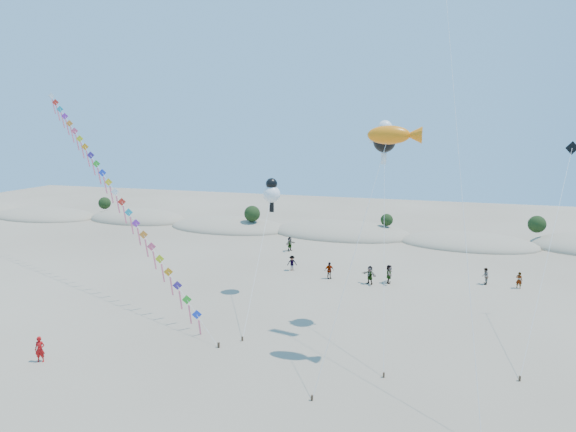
{
  "coord_description": "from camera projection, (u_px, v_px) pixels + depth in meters",
  "views": [
    {
      "loc": [
        11.42,
        -17.27,
        14.06
      ],
      "look_at": [
        1.99,
        14.0,
        8.06
      ],
      "focal_mm": 30.0,
      "sensor_mm": 36.0,
      "label": 1
    }
  ],
  "objects": [
    {
      "name": "dark_kite",
      "position": [
        559.0,
        204.0,
        32.55
      ],
      "size": [
        4.8,
        12.02,
        13.13
      ],
      "color": "#3F2D1E",
      "rests_on": "ground"
    },
    {
      "name": "fish_kite",
      "position": [
        395.0,
        135.0,
        27.64
      ],
      "size": [
        4.81,
        6.8,
        14.21
      ],
      "color": "#3F2D1E",
      "rests_on": "ground"
    },
    {
      "name": "cartoon_kite_low",
      "position": [
        272.0,
        192.0,
        40.25
      ],
      "size": [
        1.98,
        10.63,
        9.95
      ],
      "color": "#3F2D1E",
      "rests_on": "ground"
    },
    {
      "name": "kite_train",
      "position": [
        109.0,
        184.0,
        41.62
      ],
      "size": [
        26.8,
        16.22,
        18.46
      ],
      "color": "#3F2D1E",
      "rests_on": "ground"
    },
    {
      "name": "dune_ridge",
      "position": [
        348.0,
        234.0,
        64.23
      ],
      "size": [
        145.3,
        11.49,
        5.57
      ],
      "color": "gray",
      "rests_on": "ground"
    },
    {
      "name": "flyer_foreground",
      "position": [
        40.0,
        349.0,
        29.22
      ],
      "size": [
        0.68,
        0.57,
        1.6
      ],
      "primitive_type": "imported",
      "rotation": [
        0.0,
        0.0,
        0.37
      ],
      "color": "#A80D0E",
      "rests_on": "ground"
    },
    {
      "name": "cartoon_kite_high",
      "position": [
        385.0,
        139.0,
        32.87
      ],
      "size": [
        2.25,
        8.72,
        14.58
      ],
      "color": "#3F2D1E",
      "rests_on": "ground"
    },
    {
      "name": "beachgoers",
      "position": [
        410.0,
        275.0,
        43.96
      ],
      "size": [
        30.13,
        14.07,
        1.78
      ],
      "color": "slate",
      "rests_on": "ground"
    }
  ]
}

